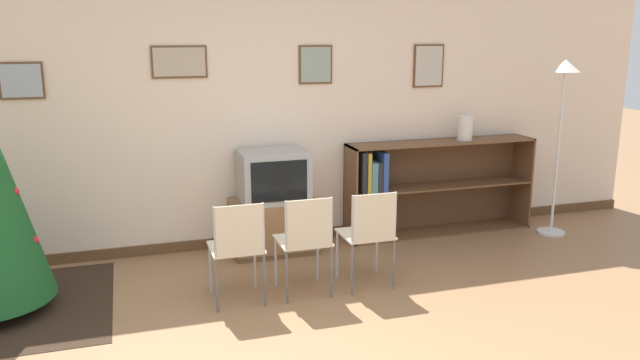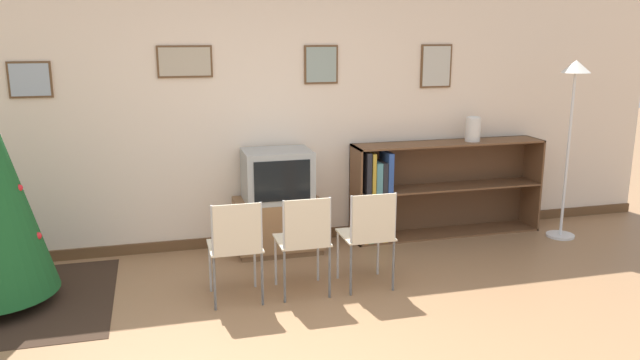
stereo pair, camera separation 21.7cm
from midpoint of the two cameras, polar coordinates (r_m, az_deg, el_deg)
wall_back at (r=5.98m, az=-5.11°, el=6.69°), size 8.73×0.11×2.70m
tv_console at (r=5.94m, az=-2.81°, el=-4.17°), size 0.80×0.49×0.51m
television at (r=5.81m, az=-2.86°, el=0.42°), size 0.63×0.48×0.47m
folding_chair_left at (r=4.78m, az=-6.40°, el=-5.91°), size 0.40×0.40×0.82m
folding_chair_center at (r=4.88m, az=-0.16°, el=-5.41°), size 0.40×0.40×0.82m
folding_chair_right at (r=5.03m, az=5.74°, el=-4.88°), size 0.40×0.40×0.82m
bookshelf at (r=6.41m, az=9.82°, el=-1.00°), size 1.99×0.36×0.96m
vase at (r=6.53m, az=14.75°, el=4.56°), size 0.15×0.15×0.25m
standing_lamp at (r=6.63m, az=22.97°, el=6.48°), size 0.28×0.28×1.78m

